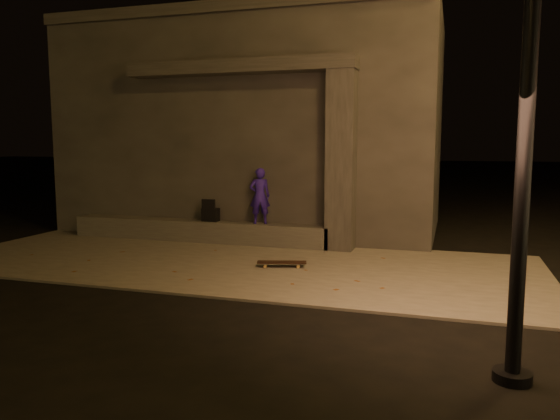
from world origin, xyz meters
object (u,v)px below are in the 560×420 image
(column, at_px, (341,161))
(backpack, at_px, (211,214))
(skateboard, at_px, (282,263))
(skateboarder, at_px, (260,196))

(column, distance_m, backpack, 3.13)
(backpack, bearing_deg, skateboard, -40.37)
(skateboarder, relative_size, backpack, 2.40)
(skateboarder, xyz_separation_m, skateboard, (1.09, -1.91, -0.97))
(skateboarder, height_order, skateboard, skateboarder)
(column, relative_size, skateboard, 4.04)
(skateboarder, relative_size, skateboard, 1.34)
(backpack, distance_m, skateboard, 3.00)
(skateboarder, bearing_deg, backpack, -19.94)
(column, height_order, backpack, column)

